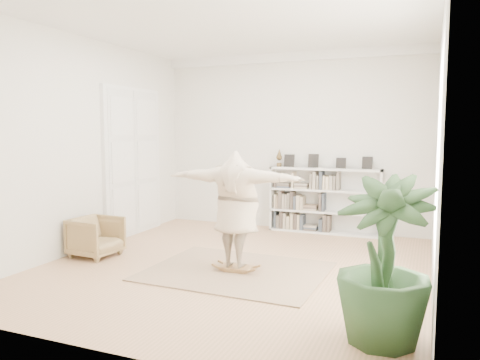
# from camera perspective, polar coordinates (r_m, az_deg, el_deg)

# --- Properties ---
(floor) EXTENTS (6.00, 6.00, 0.00)m
(floor) POSITION_cam_1_polar(r_m,az_deg,el_deg) (7.17, -0.62, -10.43)
(floor) COLOR tan
(floor) RESTS_ON ground
(room_shell) EXTENTS (6.00, 6.00, 6.00)m
(room_shell) POSITION_cam_1_polar(r_m,az_deg,el_deg) (9.77, 6.31, 14.69)
(room_shell) COLOR silver
(room_shell) RESTS_ON floor
(doors) EXTENTS (0.09, 1.78, 2.92)m
(doors) POSITION_cam_1_polar(r_m,az_deg,el_deg) (9.36, -12.87, 2.00)
(doors) COLOR white
(doors) RESTS_ON floor
(bookshelf) EXTENTS (2.20, 0.35, 1.64)m
(bookshelf) POSITION_cam_1_polar(r_m,az_deg,el_deg) (9.46, 10.24, -2.57)
(bookshelf) COLOR silver
(bookshelf) RESTS_ON floor
(armchair) EXTENTS (0.75, 0.73, 0.64)m
(armchair) POSITION_cam_1_polar(r_m,az_deg,el_deg) (7.97, -17.15, -6.63)
(armchair) COLOR tan
(armchair) RESTS_ON floor
(rug) EXTENTS (2.54, 2.06, 0.02)m
(rug) POSITION_cam_1_polar(r_m,az_deg,el_deg) (6.88, -0.46, -11.05)
(rug) COLOR tan
(rug) RESTS_ON floor
(rocker_board) EXTENTS (0.47, 0.29, 0.10)m
(rocker_board) POSITION_cam_1_polar(r_m,az_deg,el_deg) (6.87, -0.47, -10.62)
(rocker_board) COLOR olive
(rocker_board) RESTS_ON rug
(person) EXTENTS (2.06, 0.60, 1.67)m
(person) POSITION_cam_1_polar(r_m,az_deg,el_deg) (6.67, -0.47, -3.28)
(person) COLOR #C8B296
(person) RESTS_ON rocker_board
(houseplant) EXTENTS (1.05, 1.05, 1.62)m
(houseplant) POSITION_cam_1_polar(r_m,az_deg,el_deg) (4.69, 17.10, -9.36)
(houseplant) COLOR #294924
(houseplant) RESTS_ON floor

